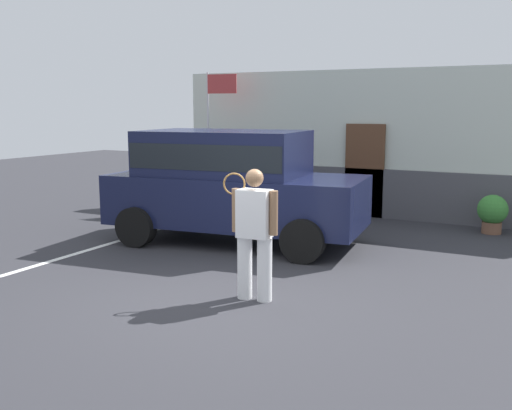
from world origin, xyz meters
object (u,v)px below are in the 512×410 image
Objects in this scene: potted_plant_by_porch at (493,212)px; parked_suv at (231,181)px; flag_pole at (214,116)px; tennis_player_man at (254,232)px.

parked_suv is at bearing -144.04° from potted_plant_by_porch.
flag_pole reaches higher than parked_suv.
parked_suv is 6.21× the size of potted_plant_by_porch.
potted_plant_by_porch is 6.65m from flag_pole.
tennis_player_man is at bearing -111.57° from potted_plant_by_porch.
parked_suv is 5.23m from potted_plant_by_porch.
flag_pole reaches higher than tennis_player_man.
potted_plant_by_porch is (2.28, 5.76, -0.46)m from tennis_player_man.
potted_plant_by_porch is (4.19, 3.04, -0.72)m from parked_suv.
parked_suv is 1.45× the size of flag_pole.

